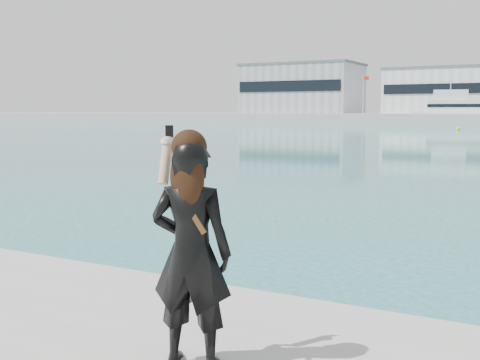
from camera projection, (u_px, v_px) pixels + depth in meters
name	position (u px, v px, depth m)	size (l,w,h in m)	color
warehouse_grey_left	(302.00, 89.00, 141.50)	(26.52, 16.36, 11.50)	gray
warehouse_white	(448.00, 91.00, 125.70)	(24.48, 15.35, 9.50)	silver
flagpole_left	(364.00, 92.00, 127.33)	(1.28, 0.16, 8.00)	silver
motor_yacht	(458.00, 112.00, 112.41)	(18.82, 9.02, 8.47)	white
buoy_far	(458.00, 130.00, 80.11)	(0.50, 0.50, 0.50)	yellow
woman	(191.00, 246.00, 4.17)	(0.66, 0.51, 1.68)	black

